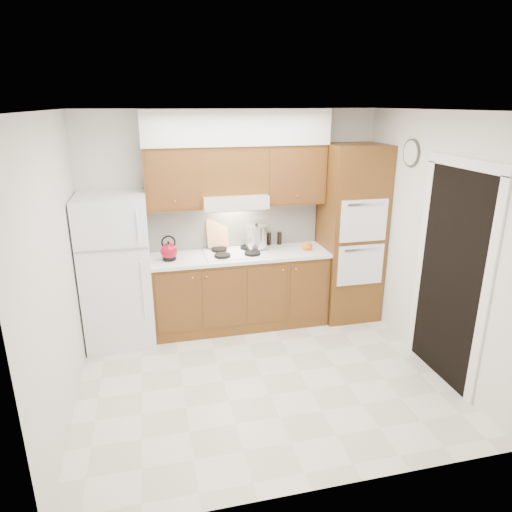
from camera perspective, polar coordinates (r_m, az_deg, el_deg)
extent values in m
plane|color=beige|center=(4.84, 0.70, -14.77)|extent=(3.60, 3.60, 0.00)
plane|color=white|center=(4.04, 0.86, 17.74)|extent=(3.60, 3.60, 0.00)
cube|color=silver|center=(5.67, -2.92, 4.70)|extent=(3.60, 0.02, 2.60)
cube|color=silver|center=(4.22, -23.65, -1.82)|extent=(0.02, 3.00, 2.60)
cube|color=silver|center=(5.00, 21.24, 1.51)|extent=(0.02, 3.00, 2.60)
cube|color=white|center=(5.38, -16.99, -1.78)|extent=(0.75, 0.72, 1.72)
cube|color=brown|center=(5.66, -1.98, -4.37)|extent=(2.11, 0.60, 0.90)
cube|color=white|center=(5.49, -2.01, 0.11)|extent=(2.13, 0.62, 0.04)
cube|color=white|center=(5.68, -2.64, 3.90)|extent=(2.11, 0.03, 0.56)
cube|color=brown|center=(5.85, 11.72, 2.75)|extent=(0.70, 0.65, 2.20)
cube|color=brown|center=(5.32, -10.39, 9.55)|extent=(0.63, 0.33, 0.70)
cube|color=brown|center=(5.58, 4.65, 10.20)|extent=(0.73, 0.33, 0.70)
cube|color=silver|center=(5.39, -2.79, 6.97)|extent=(0.75, 0.45, 0.15)
cube|color=brown|center=(5.39, -2.97, 10.74)|extent=(0.75, 0.33, 0.55)
cube|color=silver|center=(5.34, -2.48, 15.80)|extent=(2.13, 0.36, 0.40)
cube|color=white|center=(5.49, -2.57, 0.39)|extent=(0.74, 0.50, 0.01)
cube|color=black|center=(4.80, 23.07, -2.57)|extent=(0.02, 0.90, 2.10)
cylinder|color=#3F3833|center=(5.28, 18.84, 12.10)|extent=(0.02, 0.30, 0.30)
sphere|color=maroon|center=(5.31, -10.83, 0.58)|extent=(0.23, 0.23, 0.19)
cube|color=tan|center=(5.63, -4.84, 2.88)|extent=(0.28, 0.12, 0.35)
cylinder|color=silver|center=(5.59, 0.05, 2.43)|extent=(0.31, 0.31, 0.27)
cylinder|color=black|center=(5.74, 0.08, 2.27)|extent=(0.07, 0.07, 0.21)
cylinder|color=black|center=(5.79, 1.65, 2.15)|extent=(0.06, 0.06, 0.16)
cylinder|color=black|center=(5.83, 2.95, 2.23)|extent=(0.07, 0.07, 0.16)
sphere|color=orange|center=(5.63, 6.24, 1.19)|extent=(0.12, 0.12, 0.09)
sphere|color=#F9580D|center=(5.63, 6.63, 1.16)|extent=(0.09, 0.09, 0.09)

